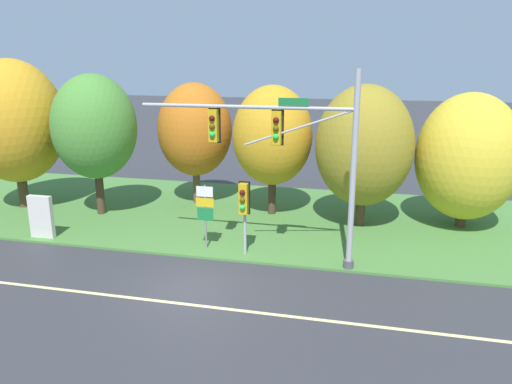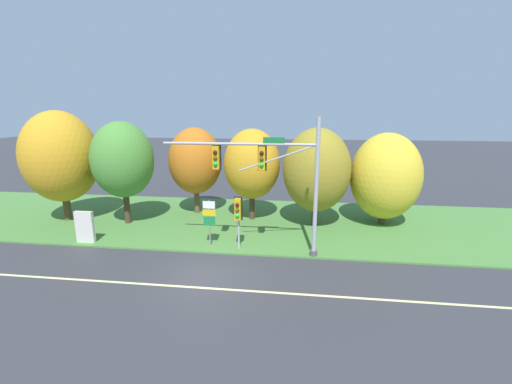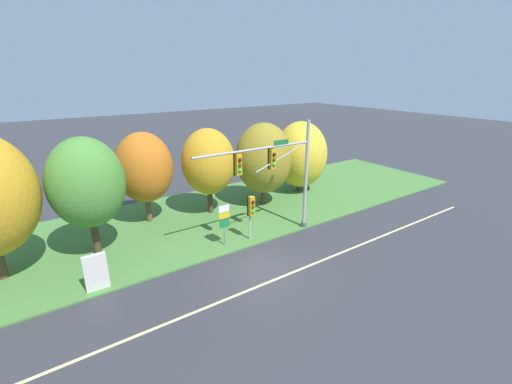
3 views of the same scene
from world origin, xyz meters
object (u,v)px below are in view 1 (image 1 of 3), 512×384
object	(u,v)px
traffic_signal_mast	(292,148)
pedestrian_signal_near_kerb	(244,203)
route_sign_post	(205,209)
tree_right_far	(468,157)
info_kiosk	(41,217)
tree_nearest_road	(14,122)
tree_mid_verge	(272,136)
tree_tall_centre	(364,146)
tree_behind_signpost	(195,130)
tree_left_of_mast	(94,127)

from	to	relation	value
traffic_signal_mast	pedestrian_signal_near_kerb	world-z (taller)	traffic_signal_mast
route_sign_post	tree_right_far	size ratio (longest dim) A/B	0.44
tree_right_far	info_kiosk	bearing A→B (deg)	-162.35
tree_nearest_road	tree_mid_verge	bearing A→B (deg)	8.04
tree_mid_verge	info_kiosk	distance (m)	11.23
route_sign_post	traffic_signal_mast	bearing A→B (deg)	-10.49
pedestrian_signal_near_kerb	tree_tall_centre	xyz separation A→B (m)	(4.42, 4.87, 1.60)
traffic_signal_mast	tree_behind_signpost	world-z (taller)	traffic_signal_mast
tree_behind_signpost	tree_tall_centre	distance (m)	9.02
tree_nearest_road	traffic_signal_mast	bearing A→B (deg)	-15.36
tree_nearest_road	tree_right_far	world-z (taller)	tree_nearest_road
route_sign_post	info_kiosk	distance (m)	7.50
traffic_signal_mast	tree_tall_centre	bearing A→B (deg)	64.44
pedestrian_signal_near_kerb	route_sign_post	distance (m)	1.83
pedestrian_signal_near_kerb	tree_behind_signpost	xyz separation A→B (m)	(-4.41, 6.70, 1.78)
route_sign_post	tree_behind_signpost	distance (m)	7.24
tree_mid_verge	tree_behind_signpost	bearing A→B (deg)	166.80
traffic_signal_mast	tree_mid_verge	size ratio (longest dim) A/B	1.28
pedestrian_signal_near_kerb	route_sign_post	size ratio (longest dim) A/B	1.12
tree_nearest_road	info_kiosk	bearing A→B (deg)	-44.74
tree_tall_centre	info_kiosk	size ratio (longest dim) A/B	3.46
pedestrian_signal_near_kerb	route_sign_post	bearing A→B (deg)	168.01
tree_behind_signpost	tree_tall_centre	world-z (taller)	tree_tall_centre
pedestrian_signal_near_kerb	tree_mid_verge	bearing A→B (deg)	90.09
pedestrian_signal_near_kerb	tree_left_of_mast	world-z (taller)	tree_left_of_mast
tree_behind_signpost	tree_right_far	size ratio (longest dim) A/B	1.03
tree_behind_signpost	tree_nearest_road	bearing A→B (deg)	-161.64
pedestrian_signal_near_kerb	tree_right_far	xyz separation A→B (m)	(9.05, 5.74, 1.13)
tree_left_of_mast	info_kiosk	size ratio (longest dim) A/B	3.67
traffic_signal_mast	route_sign_post	size ratio (longest dim) A/B	3.05
tree_behind_signpost	tree_right_far	distance (m)	13.51
tree_nearest_road	tree_tall_centre	world-z (taller)	tree_nearest_road
traffic_signal_mast	tree_left_of_mast	bearing A→B (deg)	159.08
tree_mid_verge	info_kiosk	bearing A→B (deg)	-147.98
route_sign_post	tree_left_of_mast	bearing A→B (deg)	153.91
tree_nearest_road	tree_behind_signpost	distance (m)	9.17
tree_tall_centre	pedestrian_signal_near_kerb	bearing A→B (deg)	-132.21
tree_nearest_road	tree_right_far	xyz separation A→B (m)	(22.14, 1.92, -1.19)
traffic_signal_mast	tree_right_far	world-z (taller)	traffic_signal_mast
pedestrian_signal_near_kerb	tree_nearest_road	size ratio (longest dim) A/B	0.40
route_sign_post	tree_right_far	world-z (taller)	tree_right_far
pedestrian_signal_near_kerb	tree_right_far	bearing A→B (deg)	32.38
tree_right_far	info_kiosk	distance (m)	19.27
route_sign_post	tree_left_of_mast	xyz separation A→B (m)	(-6.74, 3.30, 2.68)
tree_behind_signpost	tree_tall_centre	xyz separation A→B (m)	(8.83, -1.83, -0.18)
tree_behind_signpost	tree_mid_verge	bearing A→B (deg)	-13.20
tree_left_of_mast	tree_mid_verge	distance (m)	8.71
pedestrian_signal_near_kerb	tree_nearest_road	distance (m)	13.84
tree_behind_signpost	info_kiosk	size ratio (longest dim) A/B	3.39
route_sign_post	tree_right_far	xyz separation A→B (m)	(10.78, 5.37, 1.60)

